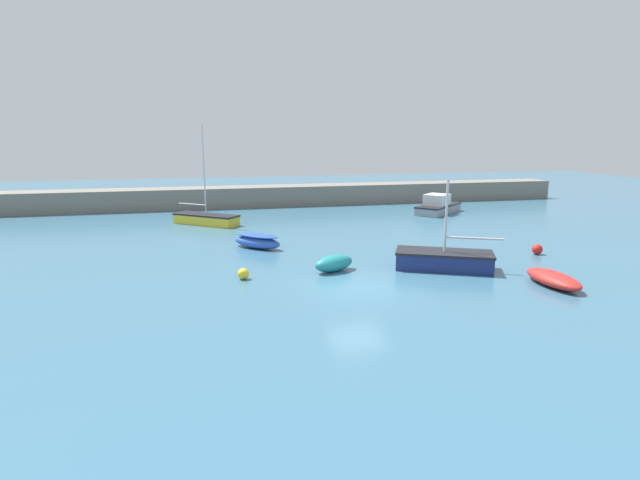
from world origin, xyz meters
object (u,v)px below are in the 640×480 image
Objects in this scene: dinghy_near_pier at (334,263)px; rowboat_white_midwater at (553,279)px; motorboat_with_cabin at (438,206)px; rowboat_with_red_cover at (257,241)px; mooring_buoy_yellow at (243,274)px; sailboat_twin_hulled at (444,260)px; sailboat_tall_mast at (206,219)px; mooring_buoy_red at (537,249)px.

rowboat_white_midwater is at bearing -51.83° from dinghy_near_pier.
dinghy_near_pier is 20.82m from motorboat_with_cabin.
rowboat_with_red_cover is 6.52m from mooring_buoy_yellow.
rowboat_with_red_cover reaches higher than mooring_buoy_yellow.
rowboat_white_midwater is 14.07m from mooring_buoy_yellow.
sailboat_twin_hulled reaches higher than rowboat_with_red_cover.
sailboat_tall_mast reaches higher than mooring_buoy_yellow.
dinghy_near_pier is at bearing -29.18° from sailboat_tall_mast.
dinghy_near_pier is (5.94, -14.89, -0.03)m from sailboat_tall_mast.
rowboat_white_midwater is 0.60× the size of motorboat_with_cabin.
rowboat_with_red_cover reaches higher than dinghy_near_pier.
sailboat_tall_mast is 13.81× the size of mooring_buoy_yellow.
dinghy_near_pier is 12.11m from mooring_buoy_red.
dinghy_near_pier is (-5.49, 0.87, -0.07)m from sailboat_twin_hulled.
dinghy_near_pier is at bearing 16.91° from sailboat_twin_hulled.
mooring_buoy_yellow is 0.91× the size of mooring_buoy_red.
sailboat_tall_mast is at bearing -143.12° from rowboat_white_midwater.
rowboat_with_red_cover is 1.27× the size of dinghy_near_pier.
rowboat_white_midwater is 0.45× the size of sailboat_tall_mast.
sailboat_twin_hulled is 5.56m from dinghy_near_pier.
sailboat_twin_hulled is 9.99m from mooring_buoy_yellow.
rowboat_with_red_cover is at bearing -12.72° from sailboat_twin_hulled.
rowboat_white_midwater is at bearing -177.45° from rowboat_with_red_cover.
sailboat_twin_hulled reaches higher than mooring_buoy_yellow.
sailboat_tall_mast is 16.03m from dinghy_near_pier.
mooring_buoy_red is at bearing 3.84° from mooring_buoy_yellow.
sailboat_tall_mast reaches higher than rowboat_with_red_cover.
sailboat_twin_hulled is 8.81× the size of mooring_buoy_red.
rowboat_with_red_cover is at bearing 92.76° from dinghy_near_pier.
mooring_buoy_red reaches higher than mooring_buoy_yellow.
motorboat_with_cabin is at bearing 166.98° from rowboat_white_midwater.
rowboat_with_red_cover reaches higher than rowboat_white_midwater.
mooring_buoy_red is (3.16, 5.35, -0.03)m from rowboat_white_midwater.
mooring_buoy_red is (16.57, 1.11, 0.03)m from mooring_buoy_yellow.
sailboat_tall_mast reaches higher than mooring_buoy_red.
mooring_buoy_red is (18.03, -14.13, -0.15)m from sailboat_tall_mast.
rowboat_white_midwater is 1.33× the size of dinghy_near_pier.
mooring_buoy_red is (-1.39, -15.10, -0.32)m from motorboat_with_cabin.
rowboat_white_midwater is 6.21m from mooring_buoy_red.
sailboat_twin_hulled is 0.95× the size of motorboat_with_cabin.
sailboat_tall_mast is (-11.43, 15.76, -0.04)m from sailboat_twin_hulled.
sailboat_tall_mast is (-2.83, 8.87, -0.00)m from rowboat_with_red_cover.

